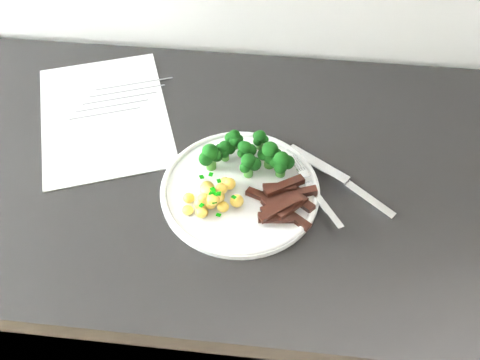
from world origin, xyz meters
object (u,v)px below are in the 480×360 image
at_px(counter, 217,298).
at_px(fork, 316,193).
at_px(potatoes, 212,197).
at_px(beef_strips, 284,200).
at_px(recipe_paper, 105,115).
at_px(knife, 353,189).
at_px(plate, 240,189).
at_px(broccoli, 248,154).

height_order(counter, fork, fork).
xyz_separation_m(potatoes, beef_strips, (0.11, 0.01, -0.00)).
height_order(recipe_paper, potatoes, potatoes).
relative_size(potatoes, knife, 0.54).
bearing_deg(knife, beef_strips, -158.17).
xyz_separation_m(counter, knife, (0.24, -0.03, 0.48)).
bearing_deg(plate, broccoli, 80.24).
bearing_deg(potatoes, plate, 38.60).
xyz_separation_m(potatoes, knife, (0.22, 0.05, -0.01)).
bearing_deg(beef_strips, recipe_paper, 152.42).
bearing_deg(beef_strips, fork, 22.51).
distance_m(beef_strips, knife, 0.12).
relative_size(recipe_paper, plate, 1.47).
bearing_deg(recipe_paper, potatoes, -39.12).
bearing_deg(knife, broccoli, 170.25).
bearing_deg(knife, recipe_paper, 163.39).
bearing_deg(counter, recipe_paper, 152.69).
height_order(beef_strips, knife, beef_strips).
height_order(plate, broccoli, broccoli).
bearing_deg(plate, counter, 142.65).
relative_size(beef_strips, fork, 0.78).
height_order(counter, knife, knife).
xyz_separation_m(plate, beef_strips, (0.07, -0.02, 0.01)).
xyz_separation_m(recipe_paper, broccoli, (0.28, -0.10, 0.04)).
distance_m(counter, fork, 0.52).
relative_size(plate, fork, 1.76).
bearing_deg(fork, potatoes, -170.05).
xyz_separation_m(counter, plate, (0.06, -0.05, 0.47)).
relative_size(recipe_paper, beef_strips, 3.30).
bearing_deg(plate, knife, 6.11).
distance_m(counter, broccoli, 0.51).
bearing_deg(broccoli, potatoes, -120.93).
bearing_deg(potatoes, counter, 104.51).
relative_size(beef_strips, knife, 0.65).
xyz_separation_m(plate, potatoes, (-0.04, -0.03, 0.01)).
height_order(counter, broccoli, broccoli).
height_order(recipe_paper, beef_strips, beef_strips).
relative_size(fork, knife, 0.82).
bearing_deg(beef_strips, potatoes, -176.04).
relative_size(potatoes, beef_strips, 0.84).
bearing_deg(knife, counter, 173.69).
bearing_deg(counter, potatoes, -75.49).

